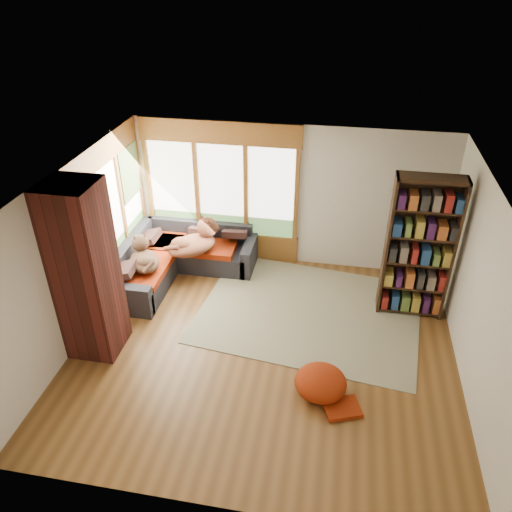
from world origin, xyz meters
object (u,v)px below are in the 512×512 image
at_px(sectional_sofa, 172,259).
at_px(bookshelf, 419,249).
at_px(brick_chimney, 85,272).
at_px(dog_brindle, 143,252).
at_px(area_rug, 309,312).
at_px(dog_tan, 195,236).
at_px(pouf, 321,382).

height_order(sectional_sofa, bookshelf, bookshelf).
xyz_separation_m(brick_chimney, dog_brindle, (0.18, 1.48, -0.55)).
height_order(area_rug, dog_tan, dog_tan).
distance_m(sectional_sofa, dog_tan, 0.67).
distance_m(brick_chimney, pouf, 3.47).
relative_size(sectional_sofa, dog_tan, 2.13).
distance_m(brick_chimney, dog_brindle, 1.59).
xyz_separation_m(brick_chimney, bookshelf, (4.54, 1.67, -0.14)).
height_order(bookshelf, dog_tan, bookshelf).
bearing_deg(area_rug, dog_tan, 160.66).
bearing_deg(pouf, dog_tan, 134.30).
distance_m(pouf, dog_tan, 3.44).
distance_m(bookshelf, dog_brindle, 4.39).
relative_size(brick_chimney, area_rug, 0.76).
relative_size(bookshelf, pouf, 3.40).
xyz_separation_m(area_rug, pouf, (0.29, -1.70, 0.19)).
height_order(brick_chimney, pouf, brick_chimney).
bearing_deg(area_rug, dog_brindle, 177.23).
xyz_separation_m(sectional_sofa, dog_tan, (0.46, 0.02, 0.49)).
bearing_deg(bookshelf, brick_chimney, -159.80).
bearing_deg(dog_tan, area_rug, -64.77).
bearing_deg(dog_tan, bookshelf, -51.68).
bearing_deg(dog_brindle, bookshelf, -119.12).
bearing_deg(dog_tan, dog_brindle, 173.74).
height_order(pouf, dog_brindle, dog_brindle).
height_order(area_rug, dog_brindle, dog_brindle).
bearing_deg(brick_chimney, dog_brindle, 83.21).
distance_m(sectional_sofa, dog_brindle, 0.77).
bearing_deg(bookshelf, dog_tan, 173.75).
distance_m(area_rug, dog_tan, 2.34).
xyz_separation_m(area_rug, dog_tan, (-2.07, 0.73, 0.79)).
xyz_separation_m(bookshelf, dog_tan, (-3.64, 0.40, -0.37)).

